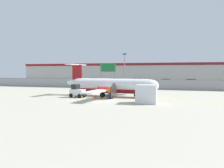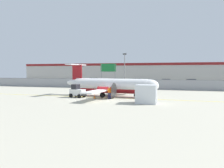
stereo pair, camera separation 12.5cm
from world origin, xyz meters
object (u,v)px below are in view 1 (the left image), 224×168
Objects in this scene: commuter_airplane at (112,86)px; traffic_cone_near_left at (95,96)px; cargo_container at (147,94)px; parked_car_4 at (191,82)px; ground_crew_worker at (110,92)px; parked_car_2 at (137,81)px; parked_car_0 at (93,81)px; traffic_cone_near_right at (82,92)px; parked_car_3 at (165,82)px; highway_sign at (108,70)px; baggage_tug at (77,91)px; parked_car_1 at (109,82)px; apron_light_pole at (124,69)px.

traffic_cone_near_left is (-1.55, -3.30, -1.29)m from commuter_airplane.
cargo_container reaches higher than parked_car_4.
ground_crew_worker is 32.12m from parked_car_2.
traffic_cone_near_right is at bearing -74.41° from parked_car_0.
parked_car_2 is 1.04× the size of parked_car_3.
cargo_container is at bearing -18.77° from traffic_cone_near_left.
parked_car_0 is at bearing 119.76° from cargo_container.
parked_car_2 is at bearing 71.30° from highway_sign.
parked_car_1 is at bearing 110.60° from baggage_tug.
commuter_airplane is at bearing 135.83° from cargo_container.
cargo_container reaches higher than traffic_cone_near_right.
baggage_tug is at bearing -126.05° from parked_car_4.
parked_car_0 is 0.97× the size of parked_car_4.
parked_car_2 is (-6.80, 34.72, -0.21)m from cargo_container.
parked_car_2 is at bearing 96.83° from commuter_airplane.
parked_car_0 is at bearing 120.11° from baggage_tug.
parked_car_3 is at bearing 47.95° from highway_sign.
parked_car_4 is 23.64m from highway_sign.
traffic_cone_near_right is 27.45m from parked_car_2.
traffic_cone_near_right is at bearing -91.61° from highway_sign.
baggage_tug is at bearing -74.63° from traffic_cone_near_right.
parked_car_0 reaches higher than traffic_cone_near_left.
traffic_cone_near_left is at bearing 101.23° from parked_car_1.
apron_light_pole reaches higher than commuter_airplane.
ground_crew_worker is 37.24m from parked_car_0.
cargo_container is at bearing -62.22° from parked_car_0.
parked_car_1 is 15.31m from parked_car_3.
parked_car_0 is at bearing -155.09° from ground_crew_worker.
parked_car_1 is at bearing -168.71° from parked_car_2.
parked_car_1 is at bearing 95.97° from traffic_cone_near_right.
baggage_tug is at bearing -143.35° from commuter_airplane.
parked_car_3 is 0.58× the size of apron_light_pole.
commuter_airplane is 34.08m from parked_car_0.
cargo_container reaches higher than parked_car_1.
traffic_cone_near_left is at bearing -51.06° from traffic_cone_near_right.
traffic_cone_near_left is at bearing -121.57° from parked_car_4.
commuter_airplane is 9.46× the size of ground_crew_worker.
commuter_airplane is at bearing 64.78° from traffic_cone_near_left.
parked_car_3 is at bearing 75.51° from traffic_cone_near_left.
traffic_cone_near_right is (-11.69, 7.72, -0.79)m from cargo_container.
parked_car_1 is 21.98m from parked_car_4.
cargo_container reaches higher than parked_car_2.
traffic_cone_near_right is at bearing 128.94° from traffic_cone_near_left.
parked_car_1 is at bearing 105.31° from highway_sign.
highway_sign reaches higher than parked_car_4.
ground_crew_worker is at bearing 2.08° from traffic_cone_near_left.
cargo_container is 36.15m from parked_car_4.
cargo_container is at bearing -62.16° from highway_sign.
parked_car_0 is at bearing 170.52° from parked_car_4.
parked_car_1 is 1.00× the size of parked_car_3.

